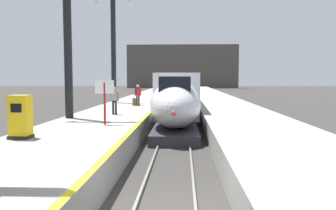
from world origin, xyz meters
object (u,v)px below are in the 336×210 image
passenger_near_edge (138,93)px  passenger_mid_platform (114,98)px  ticket_machine_yellow (20,118)px  station_column_mid (67,19)px  departure_info_board (105,93)px  rolling_suitcase (135,102)px  highspeed_train_main (179,91)px  station_column_far (113,37)px

passenger_near_edge → passenger_mid_platform: bearing=-94.9°
passenger_near_edge → ticket_machine_yellow: size_ratio=1.06×
station_column_mid → departure_info_board: (2.60, -2.54, -3.91)m
passenger_near_edge → rolling_suitcase: size_ratio=1.72×
ticket_machine_yellow → passenger_mid_platform: bearing=77.7°
highspeed_train_main → ticket_machine_yellow: bearing=-104.3°
station_column_far → highspeed_train_main: bearing=29.6°
station_column_mid → rolling_suitcase: station_column_mid is taller
station_column_far → passenger_mid_platform: size_ratio=5.82×
station_column_far → passenger_near_edge: 6.71m
station_column_mid → passenger_mid_platform: size_ratio=5.32×
passenger_mid_platform → station_column_far: bearing=101.9°
highspeed_train_main → station_column_mid: bearing=-110.9°
passenger_mid_platform → ticket_machine_yellow: 8.42m
rolling_suitcase → station_column_mid: bearing=-106.0°
departure_info_board → passenger_near_edge: bearing=89.5°
station_column_far → ticket_machine_yellow: station_column_far is taller
passenger_mid_platform → departure_info_board: 4.49m
ticket_machine_yellow → rolling_suitcase: bearing=82.0°
ticket_machine_yellow → departure_info_board: bearing=59.3°
station_column_mid → passenger_near_edge: 9.83m
departure_info_board → ticket_machine_yellow: bearing=-120.7°
station_column_far → station_column_mid: bearing=-90.0°
station_column_mid → departure_info_board: 5.34m
station_column_mid → station_column_far: (0.00, 12.07, 0.45)m
highspeed_train_main → passenger_mid_platform: highspeed_train_main is taller
station_column_far → rolling_suitcase: 7.04m
station_column_far → departure_info_board: (2.60, -14.62, -4.36)m
passenger_near_edge → rolling_suitcase: (-0.26, 0.17, -0.69)m
rolling_suitcase → departure_info_board: 11.13m
departure_info_board → rolling_suitcase: bearing=90.8°
station_column_mid → station_column_far: bearing=90.0°
highspeed_train_main → passenger_near_edge: 7.77m
rolling_suitcase → ticket_machine_yellow: (-2.09, -14.84, 0.44)m
station_column_mid → passenger_near_edge: size_ratio=5.32×
highspeed_train_main → station_column_mid: size_ratio=4.22×
station_column_mid → departure_info_board: size_ratio=4.24×
highspeed_train_main → passenger_mid_platform: size_ratio=22.44×
ticket_machine_yellow → departure_info_board: departure_info_board is taller
departure_info_board → passenger_mid_platform: bearing=95.8°
passenger_mid_platform → rolling_suitcase: (0.30, 6.62, -0.69)m
rolling_suitcase → passenger_mid_platform: bearing=-92.6°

